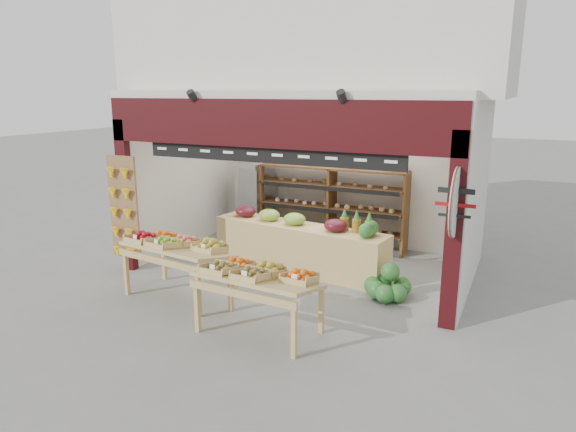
{
  "coord_description": "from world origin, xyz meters",
  "views": [
    {
      "loc": [
        3.53,
        -7.75,
        3.11
      ],
      "look_at": [
        -0.03,
        -0.2,
        1.07
      ],
      "focal_mm": 32.0,
      "sensor_mm": 36.0,
      "label": 1
    }
  ],
  "objects_px": {
    "refrigerator": "(255,199)",
    "display_table_left": "(174,246)",
    "back_shelving": "(332,191)",
    "display_table_right": "(256,276)",
    "mid_counter": "(298,245)",
    "cardboard_stack": "(242,236)",
    "watermelon_pile": "(387,286)"
  },
  "relations": [
    {
      "from": "display_table_right",
      "to": "display_table_left",
      "type": "bearing_deg",
      "value": 162.07
    },
    {
      "from": "cardboard_stack",
      "to": "mid_counter",
      "type": "relative_size",
      "value": 0.3
    },
    {
      "from": "cardboard_stack",
      "to": "mid_counter",
      "type": "height_order",
      "value": "mid_counter"
    },
    {
      "from": "back_shelving",
      "to": "display_table_left",
      "type": "bearing_deg",
      "value": -109.64
    },
    {
      "from": "refrigerator",
      "to": "cardboard_stack",
      "type": "height_order",
      "value": "refrigerator"
    },
    {
      "from": "back_shelving",
      "to": "watermelon_pile",
      "type": "height_order",
      "value": "back_shelving"
    },
    {
      "from": "back_shelving",
      "to": "mid_counter",
      "type": "relative_size",
      "value": 0.92
    },
    {
      "from": "back_shelving",
      "to": "cardboard_stack",
      "type": "relative_size",
      "value": 3.12
    },
    {
      "from": "display_table_left",
      "to": "display_table_right",
      "type": "bearing_deg",
      "value": -17.93
    },
    {
      "from": "display_table_left",
      "to": "display_table_right",
      "type": "height_order",
      "value": "display_table_left"
    },
    {
      "from": "mid_counter",
      "to": "display_table_left",
      "type": "bearing_deg",
      "value": -123.59
    },
    {
      "from": "display_table_right",
      "to": "cardboard_stack",
      "type": "bearing_deg",
      "value": 123.02
    },
    {
      "from": "cardboard_stack",
      "to": "display_table_right",
      "type": "xyz_separation_m",
      "value": [
        2.1,
        -3.23,
        0.56
      ]
    },
    {
      "from": "refrigerator",
      "to": "display_table_right",
      "type": "relative_size",
      "value": 1.0
    },
    {
      "from": "mid_counter",
      "to": "display_table_right",
      "type": "bearing_deg",
      "value": -78.75
    },
    {
      "from": "refrigerator",
      "to": "cardboard_stack",
      "type": "relative_size",
      "value": 1.64
    },
    {
      "from": "refrigerator",
      "to": "display_table_left",
      "type": "relative_size",
      "value": 0.94
    },
    {
      "from": "refrigerator",
      "to": "display_table_left",
      "type": "bearing_deg",
      "value": -66.11
    },
    {
      "from": "mid_counter",
      "to": "display_table_left",
      "type": "height_order",
      "value": "mid_counter"
    },
    {
      "from": "watermelon_pile",
      "to": "back_shelving",
      "type": "bearing_deg",
      "value": 128.13
    },
    {
      "from": "display_table_left",
      "to": "refrigerator",
      "type": "bearing_deg",
      "value": 98.38
    },
    {
      "from": "cardboard_stack",
      "to": "display_table_left",
      "type": "distance_m",
      "value": 2.76
    },
    {
      "from": "display_table_left",
      "to": "watermelon_pile",
      "type": "relative_size",
      "value": 2.41
    },
    {
      "from": "display_table_right",
      "to": "back_shelving",
      "type": "bearing_deg",
      "value": 96.69
    },
    {
      "from": "back_shelving",
      "to": "cardboard_stack",
      "type": "bearing_deg",
      "value": -152.39
    },
    {
      "from": "cardboard_stack",
      "to": "display_table_left",
      "type": "xyz_separation_m",
      "value": [
        0.37,
        -2.67,
        0.58
      ]
    },
    {
      "from": "mid_counter",
      "to": "refrigerator",
      "type": "bearing_deg",
      "value": 136.98
    },
    {
      "from": "refrigerator",
      "to": "display_table_left",
      "type": "height_order",
      "value": "refrigerator"
    },
    {
      "from": "display_table_left",
      "to": "watermelon_pile",
      "type": "height_order",
      "value": "display_table_left"
    },
    {
      "from": "refrigerator",
      "to": "back_shelving",
      "type": "bearing_deg",
      "value": 15.16
    },
    {
      "from": "refrigerator",
      "to": "display_table_left",
      "type": "distance_m",
      "value": 3.57
    },
    {
      "from": "back_shelving",
      "to": "display_table_left",
      "type": "relative_size",
      "value": 1.79
    }
  ]
}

